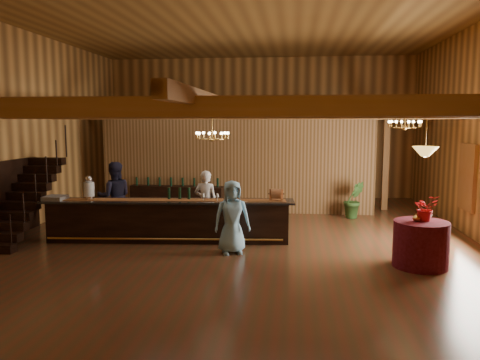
# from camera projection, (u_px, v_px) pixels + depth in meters

# --- Properties ---
(floor) EXTENTS (14.00, 14.00, 0.00)m
(floor) POSITION_uv_depth(u_px,v_px,m) (238.00, 238.00, 12.13)
(floor) COLOR brown
(floor) RESTS_ON ground
(ceiling) EXTENTS (14.00, 14.00, 0.00)m
(ceiling) POSITION_uv_depth(u_px,v_px,m) (238.00, 19.00, 11.45)
(ceiling) COLOR olive
(ceiling) RESTS_ON wall_back
(wall_back) EXTENTS (12.00, 0.10, 5.50)m
(wall_back) POSITION_uv_depth(u_px,v_px,m) (259.00, 128.00, 18.69)
(wall_back) COLOR #C38A42
(wall_back) RESTS_ON floor
(wall_front) EXTENTS (12.00, 0.10, 5.50)m
(wall_front) POSITION_uv_depth(u_px,v_px,m) (159.00, 146.00, 4.89)
(wall_front) COLOR #C38A42
(wall_front) RESTS_ON floor
(wall_left) EXTENTS (0.10, 14.00, 5.50)m
(wall_left) POSITION_uv_depth(u_px,v_px,m) (15.00, 131.00, 12.47)
(wall_left) COLOR #C38A42
(wall_left) RESTS_ON floor
(beam_grid) EXTENTS (11.90, 13.90, 0.39)m
(beam_grid) POSITION_uv_depth(u_px,v_px,m) (241.00, 112.00, 12.23)
(beam_grid) COLOR #97663C
(beam_grid) RESTS_ON wall_left
(support_posts) EXTENTS (9.20, 10.20, 3.20)m
(support_posts) POSITION_uv_depth(u_px,v_px,m) (236.00, 179.00, 11.44)
(support_posts) COLOR #97663C
(support_posts) RESTS_ON floor
(partition_wall) EXTENTS (9.00, 0.18, 3.10)m
(partition_wall) POSITION_uv_depth(u_px,v_px,m) (236.00, 166.00, 15.44)
(partition_wall) COLOR brown
(partition_wall) RESTS_ON floor
(window_right_back) EXTENTS (0.12, 1.05, 1.75)m
(window_right_back) POSITION_uv_depth(u_px,v_px,m) (468.00, 177.00, 12.24)
(window_right_back) COLOR white
(window_right_back) RESTS_ON wall_right
(staircase) EXTENTS (1.00, 2.80, 2.00)m
(staircase) POSITION_uv_depth(u_px,v_px,m) (23.00, 201.00, 11.90)
(staircase) COLOR black
(staircase) RESTS_ON floor
(backroom_boxes) EXTENTS (4.10, 0.60, 1.10)m
(backroom_boxes) POSITION_uv_depth(u_px,v_px,m) (248.00, 188.00, 17.52)
(backroom_boxes) COLOR black
(backroom_boxes) RESTS_ON floor
(tasting_bar) EXTENTS (6.33, 1.33, 1.06)m
(tasting_bar) POSITION_uv_depth(u_px,v_px,m) (168.00, 220.00, 11.75)
(tasting_bar) COLOR black
(tasting_bar) RESTS_ON floor
(beverage_dispenser) EXTENTS (0.26, 0.26, 0.60)m
(beverage_dispenser) POSITION_uv_depth(u_px,v_px,m) (89.00, 188.00, 11.76)
(beverage_dispenser) COLOR silver
(beverage_dispenser) RESTS_ON tasting_bar
(glass_rack_tray) EXTENTS (0.50, 0.50, 0.10)m
(glass_rack_tray) POSITION_uv_depth(u_px,v_px,m) (55.00, 198.00, 11.71)
(glass_rack_tray) COLOR gray
(glass_rack_tray) RESTS_ON tasting_bar
(raffle_drum) EXTENTS (0.34, 0.24, 0.30)m
(raffle_drum) POSITION_uv_depth(u_px,v_px,m) (276.00, 194.00, 11.53)
(raffle_drum) COLOR #A86B41
(raffle_drum) RESTS_ON tasting_bar
(bar_bottle_0) EXTENTS (0.07, 0.07, 0.30)m
(bar_bottle_0) POSITION_uv_depth(u_px,v_px,m) (169.00, 193.00, 11.78)
(bar_bottle_0) COLOR black
(bar_bottle_0) RESTS_ON tasting_bar
(bar_bottle_1) EXTENTS (0.07, 0.07, 0.30)m
(bar_bottle_1) POSITION_uv_depth(u_px,v_px,m) (180.00, 193.00, 11.78)
(bar_bottle_1) COLOR black
(bar_bottle_1) RESTS_ON tasting_bar
(bar_bottle_2) EXTENTS (0.07, 0.07, 0.30)m
(bar_bottle_2) POSITION_uv_depth(u_px,v_px,m) (189.00, 193.00, 11.77)
(bar_bottle_2) COLOR black
(bar_bottle_2) RESTS_ON tasting_bar
(backbar_shelf) EXTENTS (3.17, 0.78, 0.88)m
(backbar_shelf) POSITION_uv_depth(u_px,v_px,m) (177.00, 199.00, 15.50)
(backbar_shelf) COLOR black
(backbar_shelf) RESTS_ON floor
(round_table) EXTENTS (1.11, 1.11, 0.96)m
(round_table) POSITION_uv_depth(u_px,v_px,m) (421.00, 244.00, 9.66)
(round_table) COLOR maroon
(round_table) RESTS_ON floor
(chandelier_left) EXTENTS (0.80, 0.80, 0.69)m
(chandelier_left) POSITION_uv_depth(u_px,v_px,m) (212.00, 135.00, 11.36)
(chandelier_left) COLOR gold
(chandelier_left) RESTS_ON beam_grid
(chandelier_right) EXTENTS (0.80, 0.80, 0.42)m
(chandelier_right) POSITION_uv_depth(u_px,v_px,m) (405.00, 124.00, 11.66)
(chandelier_right) COLOR gold
(chandelier_right) RESTS_ON beam_grid
(pendant_lamp) EXTENTS (0.52, 0.52, 0.90)m
(pendant_lamp) POSITION_uv_depth(u_px,v_px,m) (425.00, 151.00, 9.42)
(pendant_lamp) COLOR gold
(pendant_lamp) RESTS_ON beam_grid
(bartender) EXTENTS (0.67, 0.48, 1.72)m
(bartender) POSITION_uv_depth(u_px,v_px,m) (206.00, 202.00, 12.45)
(bartender) COLOR white
(bartender) RESTS_ON floor
(staff_second) EXTENTS (1.14, 1.02, 1.92)m
(staff_second) POSITION_uv_depth(u_px,v_px,m) (115.00, 197.00, 12.74)
(staff_second) COLOR #1F1E35
(staff_second) RESTS_ON floor
(guest) EXTENTS (0.94, 0.75, 1.68)m
(guest) POSITION_uv_depth(u_px,v_px,m) (232.00, 217.00, 10.63)
(guest) COLOR #82BEE1
(guest) RESTS_ON floor
(floor_plant) EXTENTS (0.74, 0.65, 1.16)m
(floor_plant) POSITION_uv_depth(u_px,v_px,m) (354.00, 200.00, 14.55)
(floor_plant) COLOR #294C1C
(floor_plant) RESTS_ON floor
(table_flowers) EXTENTS (0.60, 0.56, 0.54)m
(table_flowers) POSITION_uv_depth(u_px,v_px,m) (425.00, 208.00, 9.63)
(table_flowers) COLOR red
(table_flowers) RESTS_ON round_table
(table_vase) EXTENTS (0.15, 0.15, 0.27)m
(table_vase) POSITION_uv_depth(u_px,v_px,m) (416.00, 215.00, 9.60)
(table_vase) COLOR gold
(table_vase) RESTS_ON round_table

